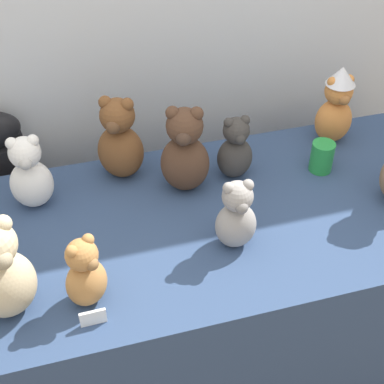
{
  "coord_description": "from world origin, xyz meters",
  "views": [
    {
      "loc": [
        -0.35,
        -1.0,
        1.99
      ],
      "look_at": [
        0.0,
        0.25,
        0.88
      ],
      "focal_mm": 52.76,
      "sensor_mm": 36.0,
      "label": 1
    }
  ],
  "objects_px": {
    "teddy_bear_caramel": "(85,274)",
    "party_cup_green": "(322,157)",
    "display_table": "(192,298)",
    "instrument_case": "(4,215)",
    "teddy_bear_cocoa": "(185,152)",
    "teddy_bear_ash": "(236,216)",
    "teddy_bear_chestnut": "(120,141)",
    "teddy_bear_snow": "(30,174)",
    "teddy_bear_charcoal": "(235,149)",
    "teddy_bear_ginger": "(336,106)",
    "teddy_bear_sand": "(2,273)"
  },
  "relations": [
    {
      "from": "teddy_bear_ginger",
      "to": "teddy_bear_snow",
      "type": "distance_m",
      "value": 1.09
    },
    {
      "from": "teddy_bear_charcoal",
      "to": "teddy_bear_ginger",
      "type": "distance_m",
      "value": 0.43
    },
    {
      "from": "display_table",
      "to": "teddy_bear_ginger",
      "type": "relative_size",
      "value": 6.39
    },
    {
      "from": "teddy_bear_sand",
      "to": "teddy_bear_snow",
      "type": "relative_size",
      "value": 1.19
    },
    {
      "from": "teddy_bear_chestnut",
      "to": "party_cup_green",
      "type": "height_order",
      "value": "teddy_bear_chestnut"
    },
    {
      "from": "teddy_bear_charcoal",
      "to": "teddy_bear_ash",
      "type": "xyz_separation_m",
      "value": [
        -0.11,
        -0.32,
        0.0
      ]
    },
    {
      "from": "instrument_case",
      "to": "teddy_bear_charcoal",
      "type": "distance_m",
      "value": 0.98
    },
    {
      "from": "teddy_bear_charcoal",
      "to": "teddy_bear_snow",
      "type": "relative_size",
      "value": 0.9
    },
    {
      "from": "instrument_case",
      "to": "teddy_bear_caramel",
      "type": "relative_size",
      "value": 4.12
    },
    {
      "from": "teddy_bear_cocoa",
      "to": "teddy_bear_chestnut",
      "type": "xyz_separation_m",
      "value": [
        -0.19,
        0.13,
        -0.0
      ]
    },
    {
      "from": "teddy_bear_charcoal",
      "to": "teddy_bear_snow",
      "type": "bearing_deg",
      "value": 177.34
    },
    {
      "from": "teddy_bear_snow",
      "to": "teddy_bear_chestnut",
      "type": "height_order",
      "value": "teddy_bear_chestnut"
    },
    {
      "from": "teddy_bear_ginger",
      "to": "teddy_bear_ash",
      "type": "distance_m",
      "value": 0.67
    },
    {
      "from": "teddy_bear_ash",
      "to": "teddy_bear_snow",
      "type": "bearing_deg",
      "value": 150.67
    },
    {
      "from": "teddy_bear_ginger",
      "to": "teddy_bear_ash",
      "type": "relative_size",
      "value": 1.26
    },
    {
      "from": "display_table",
      "to": "teddy_bear_ginger",
      "type": "distance_m",
      "value": 0.87
    },
    {
      "from": "display_table",
      "to": "teddy_bear_snow",
      "type": "bearing_deg",
      "value": 155.07
    },
    {
      "from": "teddy_bear_cocoa",
      "to": "teddy_bear_charcoal",
      "type": "relative_size",
      "value": 1.32
    },
    {
      "from": "teddy_bear_ash",
      "to": "party_cup_green",
      "type": "xyz_separation_m",
      "value": [
        0.41,
        0.26,
        -0.06
      ]
    },
    {
      "from": "display_table",
      "to": "teddy_bear_ash",
      "type": "height_order",
      "value": "teddy_bear_ash"
    },
    {
      "from": "display_table",
      "to": "party_cup_green",
      "type": "distance_m",
      "value": 0.68
    },
    {
      "from": "teddy_bear_charcoal",
      "to": "party_cup_green",
      "type": "bearing_deg",
      "value": -9.64
    },
    {
      "from": "teddy_bear_caramel",
      "to": "party_cup_green",
      "type": "relative_size",
      "value": 2.08
    },
    {
      "from": "teddy_bear_ginger",
      "to": "teddy_bear_chestnut",
      "type": "distance_m",
      "value": 0.79
    },
    {
      "from": "teddy_bear_charcoal",
      "to": "teddy_bear_cocoa",
      "type": "bearing_deg",
      "value": -174.57
    },
    {
      "from": "display_table",
      "to": "teddy_bear_sand",
      "type": "height_order",
      "value": "teddy_bear_sand"
    },
    {
      "from": "teddy_bear_chestnut",
      "to": "teddy_bear_snow",
      "type": "bearing_deg",
      "value": -139.62
    },
    {
      "from": "teddy_bear_caramel",
      "to": "teddy_bear_ash",
      "type": "distance_m",
      "value": 0.46
    },
    {
      "from": "teddy_bear_caramel",
      "to": "teddy_bear_snow",
      "type": "relative_size",
      "value": 0.86
    },
    {
      "from": "instrument_case",
      "to": "teddy_bear_chestnut",
      "type": "height_order",
      "value": "teddy_bear_chestnut"
    },
    {
      "from": "display_table",
      "to": "teddy_bear_snow",
      "type": "distance_m",
      "value": 0.72
    },
    {
      "from": "teddy_bear_cocoa",
      "to": "teddy_bear_snow",
      "type": "height_order",
      "value": "teddy_bear_cocoa"
    },
    {
      "from": "teddy_bear_cocoa",
      "to": "teddy_bear_caramel",
      "type": "relative_size",
      "value": 1.38
    },
    {
      "from": "teddy_bear_ginger",
      "to": "teddy_bear_snow",
      "type": "xyz_separation_m",
      "value": [
        -1.09,
        -0.07,
        -0.02
      ]
    },
    {
      "from": "teddy_bear_caramel",
      "to": "party_cup_green",
      "type": "xyz_separation_m",
      "value": [
        0.86,
        0.36,
        -0.05
      ]
    },
    {
      "from": "display_table",
      "to": "teddy_bear_caramel",
      "type": "relative_size",
      "value": 8.49
    },
    {
      "from": "display_table",
      "to": "party_cup_green",
      "type": "xyz_separation_m",
      "value": [
        0.51,
        0.13,
        0.44
      ]
    },
    {
      "from": "instrument_case",
      "to": "party_cup_green",
      "type": "relative_size",
      "value": 8.55
    },
    {
      "from": "teddy_bear_sand",
      "to": "teddy_bear_chestnut",
      "type": "height_order",
      "value": "teddy_bear_sand"
    },
    {
      "from": "instrument_case",
      "to": "teddy_bear_sand",
      "type": "relative_size",
      "value": 2.97
    },
    {
      "from": "teddy_bear_ginger",
      "to": "party_cup_green",
      "type": "xyz_separation_m",
      "value": [
        -0.12,
        -0.16,
        -0.09
      ]
    },
    {
      "from": "teddy_bear_cocoa",
      "to": "teddy_bear_caramel",
      "type": "distance_m",
      "value": 0.55
    },
    {
      "from": "teddy_bear_cocoa",
      "to": "teddy_bear_ash",
      "type": "relative_size",
      "value": 1.31
    },
    {
      "from": "teddy_bear_charcoal",
      "to": "teddy_bear_chestnut",
      "type": "bearing_deg",
      "value": 163.64
    },
    {
      "from": "display_table",
      "to": "teddy_bear_snow",
      "type": "height_order",
      "value": "teddy_bear_snow"
    },
    {
      "from": "display_table",
      "to": "instrument_case",
      "type": "height_order",
      "value": "instrument_case"
    },
    {
      "from": "teddy_bear_cocoa",
      "to": "teddy_bear_caramel",
      "type": "xyz_separation_m",
      "value": [
        -0.38,
        -0.4,
        -0.04
      ]
    },
    {
      "from": "teddy_bear_caramel",
      "to": "teddy_bear_snow",
      "type": "height_order",
      "value": "teddy_bear_snow"
    },
    {
      "from": "teddy_bear_ash",
      "to": "teddy_bear_ginger",
      "type": "bearing_deg",
      "value": 40.98
    },
    {
      "from": "teddy_bear_caramel",
      "to": "instrument_case",
      "type": "bearing_deg",
      "value": 75.52
    }
  ]
}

